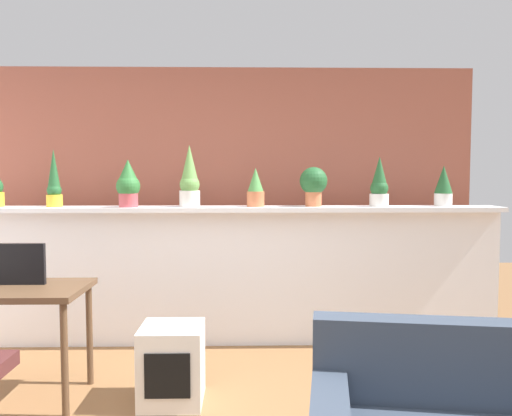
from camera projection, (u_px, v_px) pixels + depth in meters
The scene contains 12 objects.
divider_wall at pixel (223, 277), 4.47m from camera, with size 4.78×0.16×1.16m, color white.
plant_shelf at pixel (223, 209), 4.39m from camera, with size 4.78×0.33×0.04m, color white.
brick_wall_behind at pixel (226, 198), 5.03m from camera, with size 4.78×0.10×2.50m, color #9E5442.
potted_plant_1 at pixel (54, 182), 4.36m from camera, with size 0.13×0.13×0.49m.
potted_plant_2 at pixel (128, 184), 4.33m from camera, with size 0.20×0.20×0.40m.
potted_plant_3 at pixel (190, 179), 4.36m from camera, with size 0.18×0.18×0.53m.
potted_plant_4 at pixel (256, 188), 4.41m from camera, with size 0.15×0.15×0.33m.
potted_plant_5 at pixel (313, 184), 4.43m from camera, with size 0.24×0.24×0.34m.
potted_plant_6 at pixel (379, 185), 4.43m from camera, with size 0.16×0.16×0.43m.
potted_plant_7 at pixel (443, 186), 4.46m from camera, with size 0.15×0.15×0.35m.
tv_monitor at pixel (13, 264), 3.40m from camera, with size 0.42×0.04×0.27m, color black.
side_cube_shelf at pixel (172, 364), 3.33m from camera, with size 0.40×0.41×0.50m.
Camera 1 is at (0.19, -2.43, 1.48)m, focal length 36.06 mm.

